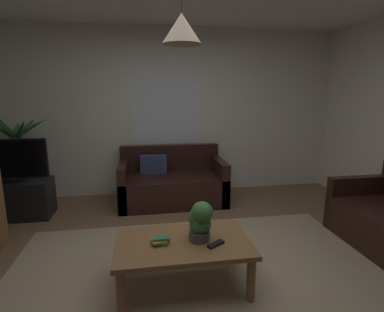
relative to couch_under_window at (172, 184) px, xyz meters
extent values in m
cube|color=brown|center=(0.04, -1.92, -0.28)|extent=(5.39, 4.81, 0.02)
cube|color=tan|center=(0.04, -2.12, -0.27)|extent=(3.50, 2.65, 0.01)
cube|color=silver|center=(0.04, 0.52, 1.04)|extent=(5.51, 0.06, 2.62)
cube|color=white|center=(-0.04, 0.49, 1.06)|extent=(1.03, 0.01, 1.03)
cube|color=black|center=(0.00, -0.04, -0.06)|extent=(1.55, 0.86, 0.42)
cube|color=black|center=(0.00, 0.33, 0.35)|extent=(1.55, 0.12, 0.40)
cube|color=black|center=(-0.71, -0.04, 0.05)|extent=(0.12, 0.86, 0.64)
cube|color=black|center=(0.72, -0.04, 0.05)|extent=(0.12, 0.86, 0.64)
cube|color=navy|center=(-0.26, 0.15, 0.29)|extent=(0.40, 0.13, 0.28)
cube|color=black|center=(2.21, -1.24, 0.05)|extent=(0.86, 0.12, 0.64)
cube|color=olive|center=(-0.11, -2.06, 0.12)|extent=(1.13, 0.68, 0.04)
cylinder|color=olive|center=(-0.61, -2.34, -0.09)|extent=(0.07, 0.07, 0.37)
cylinder|color=olive|center=(0.40, -2.34, -0.09)|extent=(0.07, 0.07, 0.37)
cylinder|color=olive|center=(-0.61, -1.78, -0.09)|extent=(0.07, 0.07, 0.37)
cylinder|color=olive|center=(0.40, -1.78, -0.09)|extent=(0.07, 0.07, 0.37)
cube|color=#387247|center=(-0.29, -2.07, 0.15)|extent=(0.14, 0.12, 0.02)
cube|color=gold|center=(-0.31, -2.07, 0.17)|extent=(0.14, 0.13, 0.02)
cube|color=#387247|center=(-0.29, -2.07, 0.19)|extent=(0.14, 0.09, 0.02)
cube|color=black|center=(0.15, -2.17, 0.15)|extent=(0.16, 0.13, 0.02)
cylinder|color=#4C4C51|center=(0.03, -2.06, 0.18)|extent=(0.18, 0.18, 0.08)
sphere|color=#3D7F3D|center=(0.05, -2.05, 0.29)|extent=(0.19, 0.19, 0.19)
sphere|color=#3D7F3D|center=(0.03, -2.04, 0.33)|extent=(0.17, 0.17, 0.17)
sphere|color=#3D7F3D|center=(0.05, -2.07, 0.40)|extent=(0.18, 0.18, 0.18)
cube|color=black|center=(-2.10, -0.26, -0.02)|extent=(0.90, 0.44, 0.50)
cube|color=black|center=(-2.10, -0.28, 0.53)|extent=(0.91, 0.05, 0.51)
cube|color=black|center=(-2.10, -0.31, 0.53)|extent=(0.87, 0.00, 0.47)
cube|color=black|center=(-2.10, -0.28, 0.25)|extent=(0.24, 0.16, 0.04)
cylinder|color=brown|center=(-2.22, 0.28, -0.12)|extent=(0.32, 0.32, 0.30)
cylinder|color=brown|center=(-2.22, 0.28, 0.39)|extent=(0.05, 0.05, 0.73)
cone|color=#2D6B33|center=(-1.99, 0.25, 0.87)|extent=(0.53, 0.19, 0.34)
cone|color=#2D6B33|center=(-2.09, 0.42, 0.88)|extent=(0.34, 0.38, 0.39)
cone|color=#2D6B33|center=(-2.24, 0.45, 0.85)|extent=(0.13, 0.38, 0.30)
cone|color=#2D6B33|center=(-2.40, 0.40, 0.89)|extent=(0.42, 0.34, 0.40)
cone|color=#2D6B33|center=(-2.27, 0.11, 0.88)|extent=(0.18, 0.41, 0.36)
cone|color=#2D6B33|center=(-2.07, 0.12, 0.87)|extent=(0.36, 0.43, 0.39)
cone|color=tan|center=(-0.11, -2.06, 1.82)|extent=(0.29, 0.29, 0.21)
camera|label=1|loc=(-0.41, -4.37, 1.37)|focal=28.21mm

